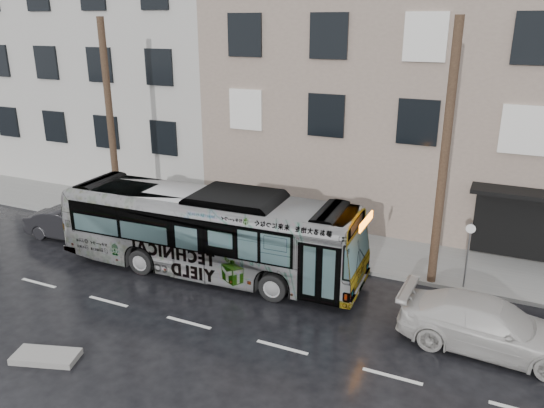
{
  "coord_description": "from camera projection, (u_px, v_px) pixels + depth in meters",
  "views": [
    {
      "loc": [
        8.41,
        -14.59,
        8.94
      ],
      "look_at": [
        0.59,
        2.5,
        2.46
      ],
      "focal_mm": 35.0,
      "sensor_mm": 36.0,
      "label": 1
    }
  ],
  "objects": [
    {
      "name": "slush_pile",
      "position": [
        46.0,
        357.0,
        14.79
      ],
      "size": [
        1.96,
        1.31,
        0.18
      ],
      "primitive_type": "cube",
      "rotation": [
        0.0,
        0.0,
        0.31
      ],
      "color": "gray",
      "rests_on": "ground"
    },
    {
      "name": "dark_sedan",
      "position": [
        71.0,
        224.0,
        22.91
      ],
      "size": [
        4.09,
        1.79,
        1.31
      ],
      "primitive_type": "imported",
      "rotation": [
        0.0,
        0.0,
        1.67
      ],
      "color": "black",
      "rests_on": "ground"
    },
    {
      "name": "ground",
      "position": [
        228.0,
        288.0,
        18.76
      ],
      "size": [
        120.0,
        120.0,
        0.0
      ],
      "primitive_type": "plane",
      "color": "black",
      "rests_on": "ground"
    },
    {
      "name": "sign_post",
      "position": [
        467.0,
        255.0,
        18.17
      ],
      "size": [
        0.06,
        0.06,
        2.4
      ],
      "primitive_type": "cylinder",
      "color": "slate",
      "rests_on": "sidewalk"
    },
    {
      "name": "white_sedan",
      "position": [
        489.0,
        326.0,
        15.09
      ],
      "size": [
        5.16,
        2.27,
        1.47
      ],
      "primitive_type": "imported",
      "rotation": [
        0.0,
        0.0,
        1.53
      ],
      "color": "#B8B4AF",
      "rests_on": "ground"
    },
    {
      "name": "bus",
      "position": [
        209.0,
        231.0,
        19.55
      ],
      "size": [
        11.66,
        3.15,
        3.22
      ],
      "primitive_type": "imported",
      "rotation": [
        0.0,
        0.0,
        1.61
      ],
      "color": "#B2B2B2",
      "rests_on": "ground"
    },
    {
      "name": "sidewalk",
      "position": [
        283.0,
        238.0,
        22.95
      ],
      "size": [
        90.0,
        3.6,
        0.15
      ],
      "primitive_type": "cube",
      "color": "gray",
      "rests_on": "ground"
    },
    {
      "name": "utility_pole_rear",
      "position": [
        111.0,
        126.0,
        23.03
      ],
      "size": [
        0.3,
        0.3,
        9.0
      ],
      "primitive_type": "cylinder",
      "color": "#4D3826",
      "rests_on": "sidewalk"
    },
    {
      "name": "building_grey",
      "position": [
        92.0,
        36.0,
        35.44
      ],
      "size": [
        26.0,
        15.0,
        16.0
      ],
      "primitive_type": "cube",
      "color": "#ADABA3",
      "rests_on": "ground"
    },
    {
      "name": "utility_pole_front",
      "position": [
        444.0,
        159.0,
        17.53
      ],
      "size": [
        0.3,
        0.3,
        9.0
      ],
      "primitive_type": "cylinder",
      "color": "#4D3826",
      "rests_on": "sidewalk"
    },
    {
      "name": "building_taupe",
      "position": [
        440.0,
        96.0,
        25.92
      ],
      "size": [
        20.0,
        12.0,
        11.0
      ],
      "primitive_type": "cube",
      "color": "gray",
      "rests_on": "ground"
    }
  ]
}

